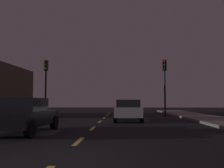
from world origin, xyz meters
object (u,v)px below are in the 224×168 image
traffic_signal_left (46,77)px  car_stopped_ahead (128,110)px  traffic_signal_right (165,77)px  car_adjacent_lane (23,115)px

traffic_signal_left → car_stopped_ahead: size_ratio=1.16×
traffic_signal_right → car_stopped_ahead: 5.73m
traffic_signal_right → car_stopped_ahead: size_ratio=1.15×
traffic_signal_left → car_adjacent_lane: (2.41, -10.49, -2.63)m
car_stopped_ahead → car_adjacent_lane: bearing=-124.4°
traffic_signal_right → car_stopped_ahead: (-3.15, -4.01, -2.62)m
traffic_signal_left → car_stopped_ahead: traffic_signal_left is taller
traffic_signal_left → traffic_signal_right: size_ratio=1.01×
traffic_signal_right → car_adjacent_lane: size_ratio=1.22×
traffic_signal_left → car_adjacent_lane: 11.08m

